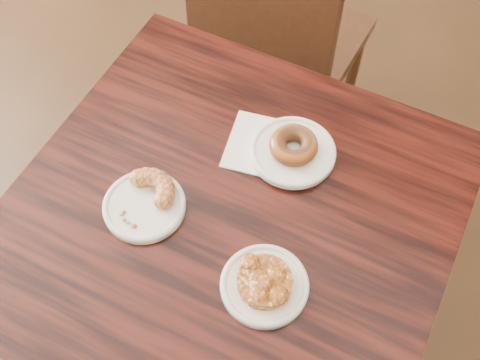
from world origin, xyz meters
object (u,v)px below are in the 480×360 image
Objects in this scene: apple_fritter at (265,281)px; cafe_table at (231,291)px; glazed_donut at (294,145)px; chair_far at (285,42)px; cruller_fragment at (143,200)px.

cafe_table is at bearing 148.85° from apple_fritter.
cafe_table is 8.44× the size of glazed_donut.
apple_fritter is at bearing 112.92° from chair_far.
cafe_table is at bearing 29.56° from cruller_fragment.
apple_fritter is (0.14, -0.08, 0.40)m from cafe_table.
apple_fritter is 1.10× the size of cruller_fragment.
chair_far is 7.44× the size of cruller_fragment.
cruller_fragment reaches higher than apple_fritter.
cruller_fragment is (-0.16, -0.26, -0.00)m from glazed_donut.
glazed_donut is (0.03, 0.18, 0.41)m from cafe_table.
chair_far is (-0.30, 0.71, 0.08)m from cafe_table.
cafe_table is 6.13× the size of apple_fritter.
cruller_fragment is (-0.27, 0.00, 0.00)m from apple_fritter.
cruller_fragment is (0.16, -0.79, 0.33)m from chair_far.
chair_far is 6.79× the size of apple_fritter.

